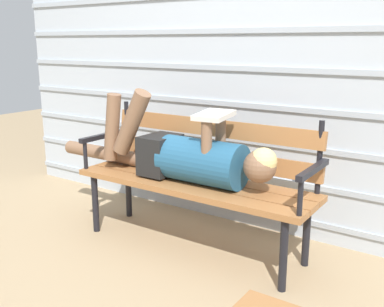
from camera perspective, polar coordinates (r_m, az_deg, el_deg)
ground_plane at (r=2.90m, az=-1.41°, el=-12.63°), size 12.00×12.00×0.00m
house_siding at (r=3.18m, az=5.82°, el=10.78°), size 4.26×0.08×2.25m
park_bench at (r=2.86m, az=0.75°, el=-2.38°), size 1.59×0.46×0.87m
reclining_person at (r=2.82m, az=-1.15°, el=-0.13°), size 1.76×0.28×0.57m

